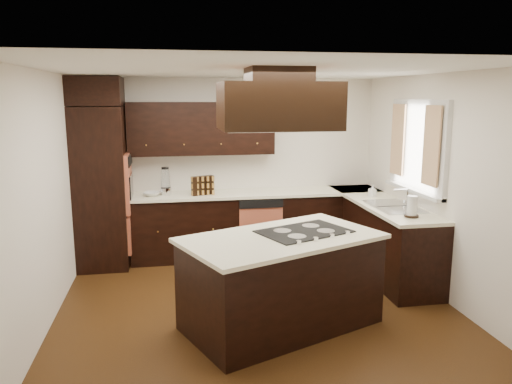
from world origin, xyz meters
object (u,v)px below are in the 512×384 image
oven_column (102,188)px  spice_rack (203,185)px  island (281,283)px  range_hood (278,106)px

oven_column → spice_rack: (1.33, -0.00, -0.01)m
oven_column → spice_rack: size_ratio=6.82×
island → spice_rack: spice_rack is taller
island → range_hood: bearing=-155.5°
spice_rack → island: bearing=-95.4°
island → range_hood: range_hood is taller
oven_column → island: oven_column is taller
spice_rack → oven_column: bearing=159.1°
oven_column → island: 2.99m
island → spice_rack: (-0.61, 2.19, 0.61)m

